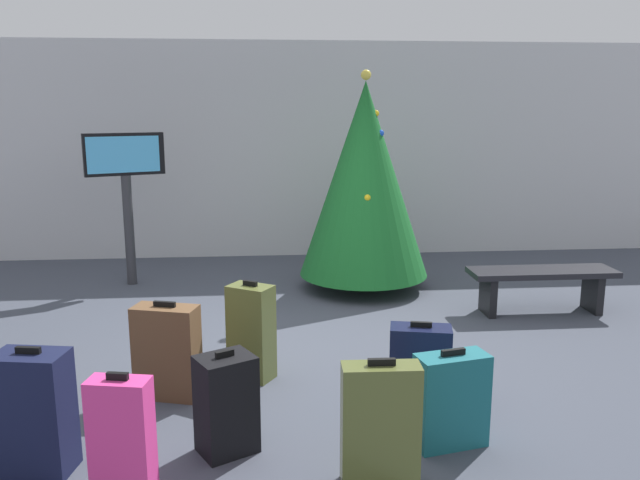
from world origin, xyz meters
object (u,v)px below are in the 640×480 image
object	(u,v)px
suitcase_1	(226,404)
suitcase_4	(251,332)
suitcase_6	(420,362)
waiting_bench	(542,280)
suitcase_7	(380,426)
suitcase_2	(451,400)
suitcase_5	(34,413)
suitcase_0	(167,352)
holiday_tree	(364,180)
suitcase_3	(122,443)
flight_info_kiosk	(126,178)

from	to	relation	value
suitcase_1	suitcase_4	distance (m)	1.14
suitcase_6	suitcase_4	bearing A→B (deg)	159.63
waiting_bench	suitcase_7	xyz separation A→B (m)	(-2.30, -3.02, 0.01)
suitcase_2	suitcase_5	bearing A→B (deg)	-178.13
suitcase_0	suitcase_1	xyz separation A→B (m)	(0.49, -0.84, -0.04)
holiday_tree	suitcase_0	world-z (taller)	holiday_tree
suitcase_1	suitcase_3	world-z (taller)	suitcase_3
suitcase_0	suitcase_7	size ratio (longest dim) A/B	0.97
suitcase_4	suitcase_5	world-z (taller)	suitcase_4
waiting_bench	suitcase_1	size ratio (longest dim) A/B	2.27
suitcase_7	suitcase_2	bearing A→B (deg)	36.95
suitcase_2	waiting_bench	bearing A→B (deg)	56.01
suitcase_2	suitcase_3	size ratio (longest dim) A/B	0.84
holiday_tree	suitcase_1	bearing A→B (deg)	-111.59
waiting_bench	suitcase_1	distance (m)	4.11
suitcase_1	suitcase_7	size ratio (longest dim) A/B	0.87
suitcase_6	suitcase_1	bearing A→B (deg)	-155.14
suitcase_5	suitcase_2	bearing A→B (deg)	1.87
holiday_tree	suitcase_6	xyz separation A→B (m)	(-0.03, -3.01, -1.05)
waiting_bench	suitcase_2	bearing A→B (deg)	-123.99
suitcase_6	suitcase_3	bearing A→B (deg)	-148.67
flight_info_kiosk	suitcase_5	bearing A→B (deg)	-86.20
suitcase_3	suitcase_4	world-z (taller)	suitcase_4
suitcase_6	suitcase_5	bearing A→B (deg)	-162.83
suitcase_1	suitcase_6	world-z (taller)	suitcase_1
suitcase_0	suitcase_5	xyz separation A→B (m)	(-0.64, -0.97, 0.02)
suitcase_0	suitcase_3	distance (m)	1.37
holiday_tree	waiting_bench	bearing A→B (deg)	-31.95
suitcase_7	suitcase_0	bearing A→B (deg)	137.39
suitcase_3	suitcase_2	bearing A→B (deg)	13.72
flight_info_kiosk	suitcase_3	bearing A→B (deg)	-79.26
suitcase_1	suitcase_3	size ratio (longest dim) A/B	0.87
suitcase_3	suitcase_6	world-z (taller)	suitcase_3
suitcase_7	waiting_bench	bearing A→B (deg)	52.68
waiting_bench	suitcase_7	size ratio (longest dim) A/B	1.98
flight_info_kiosk	suitcase_0	bearing A→B (deg)	-74.27
suitcase_0	suitcase_3	bearing A→B (deg)	-91.75
suitcase_4	suitcase_6	bearing A→B (deg)	-20.37
waiting_bench	suitcase_1	world-z (taller)	suitcase_1
suitcase_5	suitcase_1	bearing A→B (deg)	6.60
waiting_bench	suitcase_5	bearing A→B (deg)	-148.17
suitcase_1	suitcase_6	size ratio (longest dim) A/B	1.13
suitcase_0	suitcase_6	xyz separation A→B (m)	(1.91, -0.18, -0.08)
suitcase_1	suitcase_2	world-z (taller)	suitcase_1
suitcase_0	suitcase_1	world-z (taller)	suitcase_0
suitcase_2	suitcase_3	xyz separation A→B (m)	(-1.98, -0.48, 0.06)
suitcase_1	suitcase_6	distance (m)	1.56
suitcase_4	waiting_bench	bearing A→B (deg)	25.01
suitcase_1	suitcase_2	xyz separation A→B (m)	(1.45, -0.05, -0.01)
suitcase_1	suitcase_2	size ratio (longest dim) A/B	1.03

